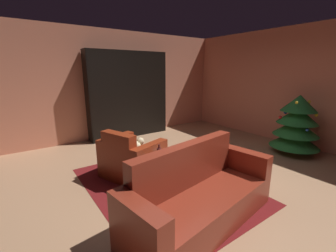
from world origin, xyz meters
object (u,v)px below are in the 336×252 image
Objects in this scene: coffee_table at (169,164)px; book_stack_on_table at (170,159)px; bottle_on_table at (159,153)px; couch_red at (200,198)px; bookshelf_unit at (133,96)px; armchair_red at (131,160)px; decorated_tree at (296,125)px.

book_stack_on_table is at bearing 95.24° from coffee_table.
book_stack_on_table is 0.20m from bottle_on_table.
couch_red is 0.87m from coffee_table.
bookshelf_unit is 2.01× the size of armchair_red.
couch_red is at bearing -10.29° from coffee_table.
decorated_tree is (1.04, 3.42, 0.34)m from armchair_red.
bottle_on_table is (-1.03, 0.10, 0.22)m from couch_red.
coffee_table is at bearing 23.27° from armchair_red.
couch_red is at bearing -15.93° from bookshelf_unit.
bottle_on_table is 0.18× the size of decorated_tree.
bottle_on_table reaches higher than book_stack_on_table.
decorated_tree is (0.53, 3.18, 0.11)m from bottle_on_table.
couch_red is 3.34m from decorated_tree.
book_stack_on_table is (0.67, 0.33, 0.17)m from armchair_red.
couch_red is (3.81, -1.09, -0.78)m from bookshelf_unit.
bottle_on_table is (-0.17, -0.05, 0.14)m from coffee_table.
decorated_tree is at bearing 83.45° from coffee_table.
bottle_on_table is at bearing -151.47° from book_stack_on_table.
decorated_tree reaches higher than armchair_red.
couch_red is 9.75× the size of book_stack_on_table.
coffee_table is 0.52× the size of decorated_tree.
armchair_red is 0.74m from coffee_table.
armchair_red is at bearing -153.91° from book_stack_on_table.
bookshelf_unit reaches higher than book_stack_on_table.
book_stack_on_table is 0.95× the size of bottle_on_table.
couch_red is at bearing -12.72° from book_stack_on_table.
decorated_tree reaches higher than bottle_on_table.
couch_red reaches higher than book_stack_on_table.
book_stack_on_table is (-0.86, 0.19, 0.17)m from couch_red.
couch_red reaches higher than coffee_table.
bottle_on_table reaches higher than coffee_table.
decorated_tree reaches higher than book_stack_on_table.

